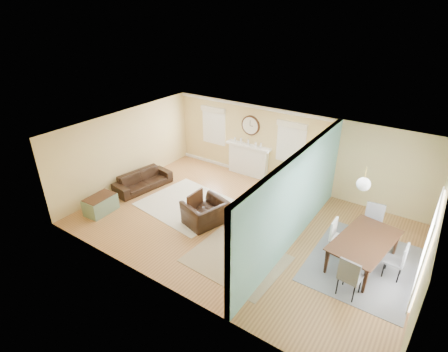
{
  "coord_description": "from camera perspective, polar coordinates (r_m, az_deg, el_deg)",
  "views": [
    {
      "loc": [
        4.22,
        -7.11,
        5.69
      ],
      "look_at": [
        -0.8,
        0.3,
        1.2
      ],
      "focal_mm": 28.0,
      "sensor_mm": 36.0,
      "label": 1
    }
  ],
  "objects": [
    {
      "name": "rug_grey",
      "position": [
        9.33,
        21.57,
        -13.16
      ],
      "size": [
        2.34,
        2.92,
        0.01
      ],
      "primitive_type": "cube",
      "color": "slate",
      "rests_on": "floor"
    },
    {
      "name": "dining_chair_w",
      "position": [
        9.15,
        18.39,
        -9.2
      ],
      "size": [
        0.42,
        0.42,
        0.93
      ],
      "color": "white",
      "rests_on": "floor"
    },
    {
      "name": "floor",
      "position": [
        10.04,
        2.85,
        -7.93
      ],
      "size": [
        9.0,
        9.0,
        0.0
      ],
      "primitive_type": "plane",
      "color": "#8F5C33",
      "rests_on": "ground"
    },
    {
      "name": "garden_stool",
      "position": [
        9.97,
        11.14,
        -6.95
      ],
      "size": [
        0.35,
        0.35,
        0.51
      ],
      "primitive_type": "cylinder",
      "color": "white",
      "rests_on": "floor"
    },
    {
      "name": "wall_left",
      "position": [
        12.08,
        -15.56,
        4.32
      ],
      "size": [
        0.02,
        6.0,
        2.6
      ],
      "primitive_type": "cube",
      "color": "tan",
      "rests_on": "ground"
    },
    {
      "name": "credenza",
      "position": [
        10.65,
        13.2,
        -3.95
      ],
      "size": [
        0.48,
        1.4,
        0.8
      ],
      "color": "olive",
      "rests_on": "floor"
    },
    {
      "name": "wall_right",
      "position": [
        8.36,
        30.75,
        -9.33
      ],
      "size": [
        0.02,
        6.0,
        2.6
      ],
      "primitive_type": "cube",
      "color": "tan",
      "rests_on": "ground"
    },
    {
      "name": "rug_cream",
      "position": [
        11.0,
        -5.85,
        -4.62
      ],
      "size": [
        2.97,
        2.66,
        0.01
      ],
      "primitive_type": "cube",
      "rotation": [
        0.0,
        0.0,
        -0.13
      ],
      "color": "beige",
      "rests_on": "floor"
    },
    {
      "name": "green_chair",
      "position": [
        11.39,
        8.69,
        -1.85
      ],
      "size": [
        0.95,
        0.95,
        0.63
      ],
      "primitive_type": "imported",
      "rotation": [
        0.0,
        0.0,
        2.56
      ],
      "color": "#177B53",
      "rests_on": "floor"
    },
    {
      "name": "french_doors",
      "position": [
        8.47,
        30.13,
        -10.36
      ],
      "size": [
        0.06,
        1.7,
        2.2
      ],
      "color": "white",
      "rests_on": "ground"
    },
    {
      "name": "dining_table",
      "position": [
        9.12,
        21.93,
        -11.48
      ],
      "size": [
        1.43,
        2.15,
        0.7
      ],
      "primitive_type": "imported",
      "rotation": [
        0.0,
        0.0,
        1.4
      ],
      "color": "#402716",
      "rests_on": "floor"
    },
    {
      "name": "dining_chair_s",
      "position": [
        8.06,
        20.08,
        -14.57
      ],
      "size": [
        0.49,
        0.49,
        1.0
      ],
      "color": "slate",
      "rests_on": "floor"
    },
    {
      "name": "dining_chair_e",
      "position": [
        8.93,
        26.19,
        -11.88
      ],
      "size": [
        0.41,
        0.41,
        0.91
      ],
      "color": "slate",
      "rests_on": "floor"
    },
    {
      "name": "trunk",
      "position": [
        11.08,
        -19.51,
        -4.38
      ],
      "size": [
        0.61,
        0.94,
        0.53
      ],
      "color": "slate",
      "rests_on": "floor"
    },
    {
      "name": "partition",
      "position": [
        8.99,
        12.24,
        -2.86
      ],
      "size": [
        0.17,
        6.0,
        2.6
      ],
      "color": "tan",
      "rests_on": "ground"
    },
    {
      "name": "eames_chair",
      "position": [
        9.89,
        -3.07,
        -6.02
      ],
      "size": [
        1.24,
        1.34,
        0.72
      ],
      "primitive_type": "imported",
      "rotation": [
        0.0,
        0.0,
        -1.86
      ],
      "color": "black",
      "rests_on": "floor"
    },
    {
      "name": "window_left",
      "position": [
        13.06,
        -1.66,
        8.64
      ],
      "size": [
        1.05,
        0.13,
        1.42
      ],
      "color": "white",
      "rests_on": "wall_back"
    },
    {
      "name": "window_right",
      "position": [
        11.62,
        10.94,
        5.83
      ],
      "size": [
        1.05,
        0.13,
        1.42
      ],
      "color": "white",
      "rests_on": "wall_back"
    },
    {
      "name": "pendant",
      "position": [
        8.01,
        21.81,
        -1.24
      ],
      "size": [
        0.3,
        0.3,
        0.55
      ],
      "color": "gold",
      "rests_on": "ceiling"
    },
    {
      "name": "dining_chair_n",
      "position": [
        9.87,
        23.15,
        -6.79
      ],
      "size": [
        0.51,
        0.51,
        1.03
      ],
      "color": "slate",
      "rests_on": "floor"
    },
    {
      "name": "ceiling",
      "position": [
        8.83,
        3.22,
        6.1
      ],
      "size": [
        9.0,
        6.0,
        0.02
      ],
      "primitive_type": "cube",
      "color": "white",
      "rests_on": "wall_back"
    },
    {
      "name": "sofa",
      "position": [
        12.07,
        -13.09,
        -0.7
      ],
      "size": [
        1.07,
        2.07,
        0.57
      ],
      "primitive_type": "imported",
      "rotation": [
        0.0,
        0.0,
        1.41
      ],
      "color": "black",
      "rests_on": "floor"
    },
    {
      "name": "rug_jute",
      "position": [
        8.84,
        2.04,
        -13.43
      ],
      "size": [
        2.36,
        1.97,
        0.01
      ],
      "primitive_type": "cube",
      "rotation": [
        0.0,
        0.0,
        -0.05
      ],
      "color": "tan",
      "rests_on": "floor"
    },
    {
      "name": "potted_plant",
      "position": [
        9.72,
        11.39,
        -4.6
      ],
      "size": [
        0.5,
        0.47,
        0.44
      ],
      "primitive_type": "imported",
      "rotation": [
        0.0,
        0.0,
        0.37
      ],
      "color": "#337F33",
      "rests_on": "garden_stool"
    },
    {
      "name": "wall_clock",
      "position": [
        12.21,
        4.35,
        8.23
      ],
      "size": [
        0.7,
        0.07,
        0.7
      ],
      "color": "#402716",
      "rests_on": "wall_back"
    },
    {
      "name": "tv",
      "position": [
        10.31,
        13.52,
        -0.43
      ],
      "size": [
        0.23,
        1.15,
        0.66
      ],
      "primitive_type": "imported",
      "rotation": [
        0.0,
        0.0,
        1.5
      ],
      "color": "black",
      "rests_on": "credenza"
    },
    {
      "name": "wall_back",
      "position": [
        11.8,
        10.66,
        4.32
      ],
      "size": [
        9.0,
        0.02,
        2.6
      ],
      "primitive_type": "cube",
      "color": "tan",
      "rests_on": "ground"
    },
    {
      "name": "wall_front",
      "position": [
        7.35,
        -9.48,
        -10.48
      ],
      "size": [
        9.0,
        0.02,
        2.6
      ],
      "primitive_type": "cube",
      "color": "tan",
      "rests_on": "ground"
    },
    {
      "name": "fireplace",
      "position": [
        12.59,
        3.96,
        2.71
      ],
      "size": [
        1.7,
        0.3,
        1.17
      ],
      "color": "white",
      "rests_on": "ground"
    }
  ]
}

